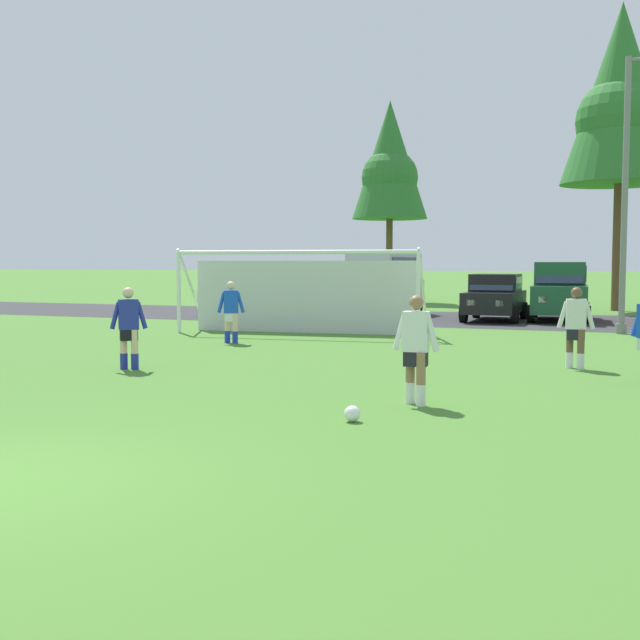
{
  "coord_description": "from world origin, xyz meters",
  "views": [
    {
      "loc": [
        5.72,
        -5.59,
        2.11
      ],
      "look_at": [
        0.38,
        8.41,
        1.02
      ],
      "focal_mm": 43.57,
      "sensor_mm": 36.0,
      "label": 1
    }
  ],
  "objects_px": {
    "soccer_goal": "(301,291)",
    "parked_car_slot_center": "(495,297)",
    "soccer_ball": "(352,414)",
    "parked_car_slot_left": "(327,287)",
    "parked_car_slot_far_left": "(243,293)",
    "player_winger_right": "(416,350)",
    "parked_car_slot_center_left": "(384,283)",
    "player_trailing_back": "(129,328)",
    "street_lamp": "(631,192)",
    "player_winger_left": "(231,312)",
    "parked_car_slot_center_right": "(560,290)",
    "player_striker_near": "(576,328)"
  },
  "relations": [
    {
      "from": "soccer_goal",
      "to": "parked_car_slot_far_left",
      "type": "distance_m",
      "value": 9.48
    },
    {
      "from": "soccer_goal",
      "to": "player_trailing_back",
      "type": "bearing_deg",
      "value": -91.14
    },
    {
      "from": "player_winger_left",
      "to": "player_winger_right",
      "type": "height_order",
      "value": "same"
    },
    {
      "from": "soccer_ball",
      "to": "parked_car_slot_left",
      "type": "xyz_separation_m",
      "value": [
        -8.01,
        20.56,
        1.0
      ]
    },
    {
      "from": "player_trailing_back",
      "to": "parked_car_slot_center",
      "type": "distance_m",
      "value": 16.79
    },
    {
      "from": "parked_car_slot_far_left",
      "to": "parked_car_slot_left",
      "type": "distance_m",
      "value": 3.51
    },
    {
      "from": "player_trailing_back",
      "to": "parked_car_slot_left",
      "type": "height_order",
      "value": "parked_car_slot_left"
    },
    {
      "from": "player_winger_right",
      "to": "player_trailing_back",
      "type": "bearing_deg",
      "value": 164.4
    },
    {
      "from": "player_striker_near",
      "to": "parked_car_slot_far_left",
      "type": "relative_size",
      "value": 0.38
    },
    {
      "from": "parked_car_slot_far_left",
      "to": "parked_car_slot_center",
      "type": "xyz_separation_m",
      "value": [
        10.41,
        -0.12,
        0.0
      ]
    },
    {
      "from": "soccer_goal",
      "to": "player_winger_left",
      "type": "relative_size",
      "value": 4.61
    },
    {
      "from": "player_striker_near",
      "to": "parked_car_slot_far_left",
      "type": "distance_m",
      "value": 18.92
    },
    {
      "from": "parked_car_slot_far_left",
      "to": "parked_car_slot_center",
      "type": "relative_size",
      "value": 1.02
    },
    {
      "from": "soccer_goal",
      "to": "parked_car_slot_center",
      "type": "bearing_deg",
      "value": 57.7
    },
    {
      "from": "soccer_goal",
      "to": "street_lamp",
      "type": "bearing_deg",
      "value": 19.69
    },
    {
      "from": "street_lamp",
      "to": "soccer_ball",
      "type": "bearing_deg",
      "value": -103.24
    },
    {
      "from": "soccer_ball",
      "to": "soccer_goal",
      "type": "xyz_separation_m",
      "value": [
        -5.63,
        11.93,
        1.18
      ]
    },
    {
      "from": "soccer_ball",
      "to": "parked_car_slot_center_right",
      "type": "bearing_deg",
      "value": 86.31
    },
    {
      "from": "player_winger_left",
      "to": "parked_car_slot_far_left",
      "type": "height_order",
      "value": "parked_car_slot_far_left"
    },
    {
      "from": "soccer_ball",
      "to": "parked_car_slot_center_right",
      "type": "distance_m",
      "value": 20.34
    },
    {
      "from": "player_striker_near",
      "to": "player_winger_left",
      "type": "distance_m",
      "value": 9.0
    },
    {
      "from": "parked_car_slot_center_right",
      "to": "player_winger_right",
      "type": "bearing_deg",
      "value": -92.54
    },
    {
      "from": "parked_car_slot_center_right",
      "to": "street_lamp",
      "type": "bearing_deg",
      "value": -65.74
    },
    {
      "from": "parked_car_slot_center_left",
      "to": "street_lamp",
      "type": "relative_size",
      "value": 0.6
    },
    {
      "from": "soccer_ball",
      "to": "street_lamp",
      "type": "relative_size",
      "value": 0.03
    },
    {
      "from": "player_winger_right",
      "to": "parked_car_slot_center_right",
      "type": "height_order",
      "value": "parked_car_slot_center_right"
    },
    {
      "from": "player_winger_right",
      "to": "player_trailing_back",
      "type": "height_order",
      "value": "same"
    },
    {
      "from": "soccer_goal",
      "to": "parked_car_slot_far_left",
      "type": "height_order",
      "value": "soccer_goal"
    },
    {
      "from": "player_trailing_back",
      "to": "parked_car_slot_center_right",
      "type": "bearing_deg",
      "value": 67.28
    },
    {
      "from": "player_striker_near",
      "to": "player_winger_left",
      "type": "bearing_deg",
      "value": 167.21
    },
    {
      "from": "player_winger_right",
      "to": "street_lamp",
      "type": "distance_m",
      "value": 14.43
    },
    {
      "from": "soccer_goal",
      "to": "parked_car_slot_center",
      "type": "xyz_separation_m",
      "value": [
        4.7,
        7.44,
        -0.42
      ]
    },
    {
      "from": "soccer_ball",
      "to": "soccer_goal",
      "type": "relative_size",
      "value": 0.03
    },
    {
      "from": "soccer_ball",
      "to": "player_winger_right",
      "type": "distance_m",
      "value": 1.77
    },
    {
      "from": "soccer_goal",
      "to": "parked_car_slot_center",
      "type": "distance_m",
      "value": 8.81
    },
    {
      "from": "player_winger_left",
      "to": "parked_car_slot_center_right",
      "type": "bearing_deg",
      "value": 57.08
    },
    {
      "from": "soccer_ball",
      "to": "parked_car_slot_center_left",
      "type": "xyz_separation_m",
      "value": [
        -5.45,
        20.22,
        1.23
      ]
    },
    {
      "from": "soccer_goal",
      "to": "player_trailing_back",
      "type": "height_order",
      "value": "soccer_goal"
    },
    {
      "from": "parked_car_slot_center_left",
      "to": "parked_car_slot_far_left",
      "type": "bearing_deg",
      "value": -172.86
    },
    {
      "from": "soccer_goal",
      "to": "parked_car_slot_far_left",
      "type": "xyz_separation_m",
      "value": [
        -5.71,
        7.55,
        -0.42
      ]
    },
    {
      "from": "parked_car_slot_left",
      "to": "parked_car_slot_center",
      "type": "relative_size",
      "value": 1.1
    },
    {
      "from": "soccer_ball",
      "to": "parked_car_slot_far_left",
      "type": "bearing_deg",
      "value": 120.21
    },
    {
      "from": "soccer_goal",
      "to": "player_striker_near",
      "type": "bearing_deg",
      "value": -33.27
    },
    {
      "from": "street_lamp",
      "to": "player_trailing_back",
      "type": "bearing_deg",
      "value": -128.2
    },
    {
      "from": "player_winger_left",
      "to": "parked_car_slot_center_left",
      "type": "distance_m",
      "value": 11.68
    },
    {
      "from": "player_winger_left",
      "to": "parked_car_slot_center",
      "type": "xyz_separation_m",
      "value": [
        5.33,
        10.79,
        0.05
      ]
    },
    {
      "from": "soccer_ball",
      "to": "parked_car_slot_center",
      "type": "xyz_separation_m",
      "value": [
        -0.93,
        19.37,
        0.77
      ]
    },
    {
      "from": "player_winger_right",
      "to": "parked_car_slot_center_left",
      "type": "xyz_separation_m",
      "value": [
        -5.92,
        18.68,
        0.52
      ]
    },
    {
      "from": "player_winger_right",
      "to": "parked_car_slot_left",
      "type": "xyz_separation_m",
      "value": [
        -8.48,
        19.02,
        0.29
      ]
    },
    {
      "from": "soccer_ball",
      "to": "street_lamp",
      "type": "bearing_deg",
      "value": 76.76
    }
  ]
}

